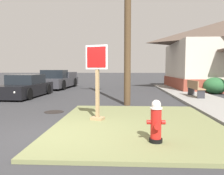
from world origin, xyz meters
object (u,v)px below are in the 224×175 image
Objects in this scene: fire_hydrant at (156,122)px; parked_sedan_black at (25,87)px; street_bench at (195,88)px; manhole_cover at (54,112)px; pickup_truck_charcoal at (57,81)px; stop_sign at (97,84)px.

fire_hydrant is 0.20× the size of parked_sedan_black.
street_bench reaches higher than fire_hydrant.
pickup_truck_charcoal is (-2.82, 10.24, 0.61)m from manhole_cover.
pickup_truck_charcoal is at bearing 145.91° from street_bench.
street_bench is (4.50, 5.63, -0.54)m from stop_sign.
stop_sign is 2.61m from manhole_cover.
stop_sign is 7.80m from parked_sedan_black.
parked_sedan_black is 9.33m from street_bench.
parked_sedan_black is (-4.81, 6.11, -0.59)m from stop_sign.
street_bench reaches higher than manhole_cover.
manhole_cover is (-3.22, 3.58, -0.49)m from fire_hydrant.
parked_sedan_black is at bearing -92.19° from pickup_truck_charcoal.
parked_sedan_black is at bearing 123.64° from manhole_cover.
pickup_truck_charcoal is 3.15× the size of street_bench.
fire_hydrant is at bearing -52.46° from parked_sedan_black.
stop_sign is at bearing 125.39° from fire_hydrant.
parked_sedan_black is 2.53× the size of street_bench.
parked_sedan_black reaches higher than fire_hydrant.
parked_sedan_black reaches higher than manhole_cover.
pickup_truck_charcoal is (-6.04, 13.82, 0.12)m from fire_hydrant.
street_bench is (9.10, -6.16, -0.02)m from pickup_truck_charcoal.
fire_hydrant is at bearing -111.77° from street_bench.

